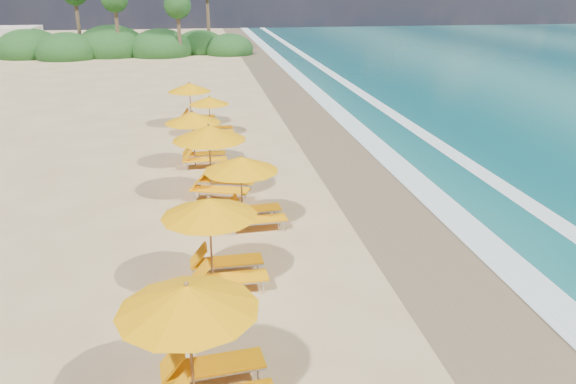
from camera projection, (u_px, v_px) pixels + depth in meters
ground at (288, 228)px, 17.65m from camera, size 160.00×160.00×0.00m
wet_sand at (411, 220)px, 18.24m from camera, size 4.00×160.00×0.01m
surf_foam at (489, 214)px, 18.64m from camera, size 4.00×160.00×0.01m
station_2 at (201, 336)px, 9.89m from camera, size 2.88×2.71×2.51m
station_3 at (218, 235)px, 13.96m from camera, size 2.63×2.44×2.40m
station_4 at (247, 186)px, 17.40m from camera, size 2.61×2.44×2.34m
station_5 at (216, 156)px, 19.83m from camera, size 3.33×3.26×2.62m
station_6 at (198, 135)px, 23.25m from camera, size 2.50×2.31×2.32m
station_7 at (213, 113)px, 27.88m from camera, size 2.15×1.99×2.00m
station_8 at (194, 101)px, 29.74m from camera, size 2.60×2.43×2.33m
treeline at (122, 46)px, 57.95m from camera, size 25.80×8.80×9.74m
beach_building at (3, 41)px, 58.32m from camera, size 7.00×5.00×2.80m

